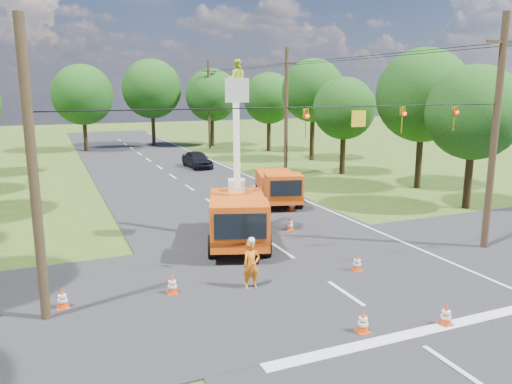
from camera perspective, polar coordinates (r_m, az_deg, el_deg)
name	(u,v)px	position (r m, az deg, el deg)	size (l,w,h in m)	color
ground	(190,188)	(35.48, -7.59, 0.42)	(140.00, 140.00, 0.00)	#325319
road_main	(190,188)	(35.48, -7.59, 0.42)	(12.00, 100.00, 0.06)	black
road_cross	(317,275)	(19.34, 6.95, -9.37)	(56.00, 10.00, 0.07)	black
stop_bar	(407,336)	(15.46, 16.89, -15.51)	(9.00, 0.45, 0.02)	silver
edge_line	(262,183)	(37.31, 0.73, 1.09)	(0.12, 90.00, 0.02)	silver
bucket_truck	(238,207)	(22.41, -2.07, -1.73)	(4.37, 6.90, 8.18)	#E94010
second_truck	(278,186)	(30.46, 2.58, 0.73)	(3.54, 6.00, 2.12)	#E94010
ground_worker	(251,265)	(17.69, -0.53, -8.34)	(0.63, 0.41, 1.73)	orange
distant_car	(197,159)	(44.46, -6.75, 3.72)	(1.75, 4.36, 1.48)	black
traffic_cone_0	(363,321)	(15.18, 12.13, -14.26)	(0.38, 0.38, 0.71)	#E0420B
traffic_cone_1	(446,315)	(16.27, 20.90, -12.96)	(0.38, 0.38, 0.71)	#E0420B
traffic_cone_2	(290,224)	(24.82, 3.92, -3.63)	(0.38, 0.38, 0.71)	#E0420B
traffic_cone_3	(292,204)	(28.86, 4.09, -1.42)	(0.38, 0.38, 0.71)	#E0420B
traffic_cone_4	(172,284)	(17.63, -9.55, -10.35)	(0.38, 0.38, 0.71)	#E0420B
traffic_cone_5	(62,298)	(17.46, -21.26, -11.25)	(0.38, 0.38, 0.71)	#E0420B
traffic_cone_7	(254,187)	(33.83, -0.28, 0.58)	(0.38, 0.38, 0.71)	#E0420B
traffic_cone_8	(357,262)	(19.81, 11.49, -7.89)	(0.38, 0.38, 0.71)	#E0420B
pole_right_near	(495,132)	(23.57, 25.64, 6.16)	(1.80, 0.30, 10.00)	#4C3823
pole_right_mid	(286,112)	(39.74, 3.46, 9.15)	(1.80, 0.30, 10.00)	#4C3823
pole_right_far	(209,104)	(58.33, -5.39, 9.98)	(1.80, 0.30, 10.00)	#4C3823
pole_left	(33,175)	(15.79, -24.11, 1.80)	(0.30, 0.30, 9.00)	#4C3823
signal_span	(373,117)	(19.28, 13.21, 8.29)	(18.00, 0.29, 1.07)	black
tree_right_a	(474,113)	(31.27, 23.66, 8.29)	(5.40, 5.40, 8.28)	#382616
tree_right_b	(423,95)	(36.62, 18.56, 10.41)	(6.40, 6.40, 9.65)	#382616
tree_right_c	(344,109)	(41.17, 10.05, 9.37)	(5.00, 5.00, 7.83)	#382616
tree_right_d	(313,91)	(48.82, 6.55, 11.44)	(6.00, 6.00, 9.70)	#382616
tree_right_e	(269,98)	(55.53, 1.50, 10.66)	(5.60, 5.60, 8.63)	#382616
tree_far_a	(83,95)	(58.73, -19.21, 10.45)	(6.60, 6.60, 9.50)	#382616
tree_far_b	(152,89)	(61.78, -11.83, 11.46)	(7.00, 7.00, 10.32)	#382616
tree_far_c	(212,95)	(60.52, -5.08, 10.95)	(6.20, 6.20, 9.18)	#382616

